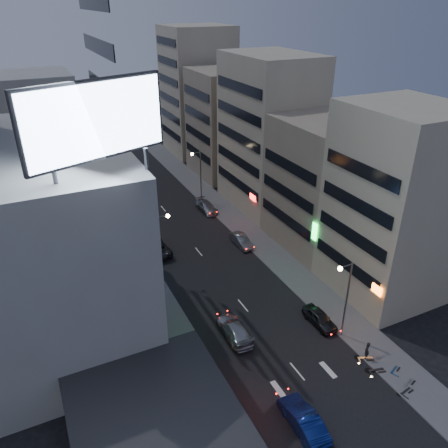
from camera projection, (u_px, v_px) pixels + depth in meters
ground at (326, 406)px, 34.25m from camera, size 180.00×180.00×0.00m
sidewalk_left at (128, 251)px, 55.17m from camera, size 4.00×120.00×0.12m
sidewalk_right at (240, 225)px, 61.29m from camera, size 4.00×120.00×0.12m
food_court at (145, 438)px, 29.62m from camera, size 11.00×13.00×3.88m
white_building at (49, 240)px, 39.59m from camera, size 14.00×24.00×18.00m
shophouse_near at (393, 205)px, 43.77m from camera, size 10.00×11.00×20.00m
shophouse_mid at (325, 184)px, 54.09m from camera, size 11.00×12.00×16.00m
shophouse_far at (269, 134)px, 62.91m from camera, size 10.00×14.00×22.00m
far_left_a at (39, 150)px, 59.70m from camera, size 11.00×10.00×20.00m
far_left_b at (31, 142)px, 71.07m from camera, size 12.00×10.00×15.00m
far_right_a at (227, 123)px, 76.02m from camera, size 11.00×12.00×18.00m
far_right_b at (198, 91)px, 86.03m from camera, size 12.00×12.00×24.00m
billboard at (96, 121)px, 27.25m from camera, size 9.52×3.75×6.20m
street_lamp_right_near at (345, 290)px, 38.83m from camera, size 1.60×0.44×8.02m
street_lamp_left at (161, 239)px, 47.12m from camera, size 1.60×0.44×8.02m
street_lamp_right_far at (198, 169)px, 66.03m from camera, size 1.60×0.44×8.02m
parked_car_right_near at (320, 318)px, 42.58m from camera, size 1.75×4.20×1.42m
parked_car_right_mid at (241, 240)px, 56.22m from camera, size 1.54×4.24×1.39m
parked_car_left at (156, 247)px, 54.55m from camera, size 2.86×5.78×1.58m
parked_car_right_far at (207, 207)px, 65.17m from camera, size 2.18×4.99×1.43m
road_car_blue at (303, 420)px, 32.22m from camera, size 1.93×5.05×1.64m
road_car_silver at (235, 330)px, 41.05m from camera, size 2.42×5.36×1.52m
person at (367, 350)px, 38.32m from camera, size 0.74×0.73×1.72m
scooter_black_a at (410, 382)px, 35.59m from camera, size 0.88×1.84×1.08m
scooter_silver_a at (411, 373)px, 36.39m from camera, size 1.16×1.96×1.13m
scooter_blue at (396, 361)px, 37.68m from camera, size 1.21×1.83×1.06m
scooter_black_b at (384, 362)px, 37.40m from camera, size 1.16×2.14×1.24m
scooter_silver_b at (373, 352)px, 38.54m from camera, size 1.42×2.07×1.21m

